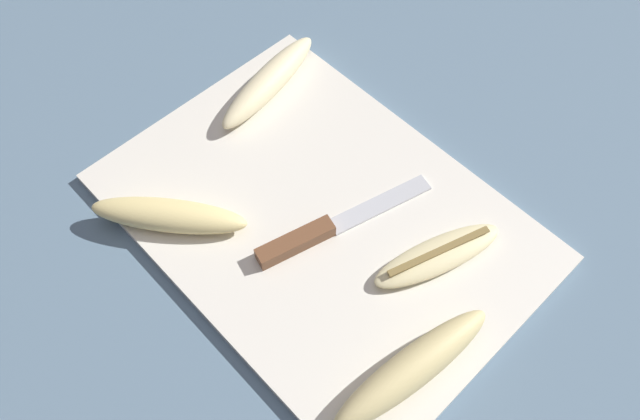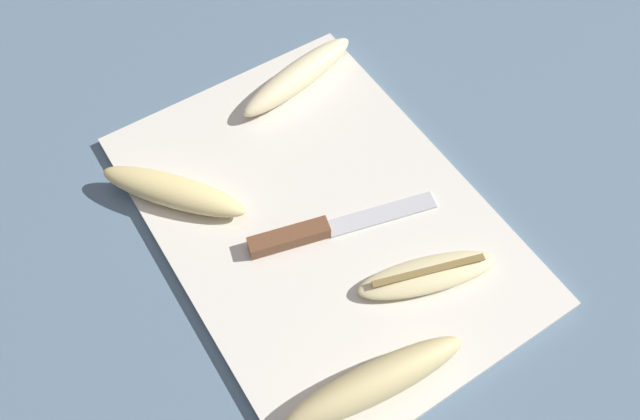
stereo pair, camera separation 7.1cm
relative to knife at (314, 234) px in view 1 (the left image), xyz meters
The scene contains 7 objects.
ground_plane 0.04m from the knife, 122.77° to the left, with size 4.00×4.00×0.00m, color slate.
cutting_board 0.03m from the knife, 122.77° to the left, with size 0.48×0.35×0.01m.
knife is the anchor object (origin of this frame).
banana_cream_curved 0.23m from the knife, 151.14° to the left, with size 0.08×0.19×0.03m.
banana_spotted_left 0.18m from the knife, 11.92° to the right, with size 0.06×0.20×0.04m.
banana_golden_short 0.16m from the knife, 140.63° to the right, with size 0.16×0.14×0.03m.
banana_soft_right 0.14m from the knife, 34.66° to the left, with size 0.09×0.16×0.02m.
Camera 1 is at (0.27, -0.26, 0.62)m, focal length 35.00 mm.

